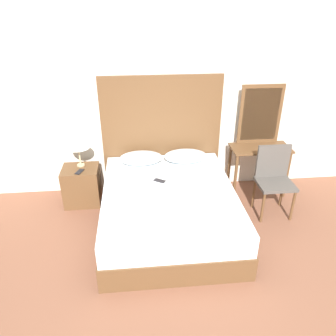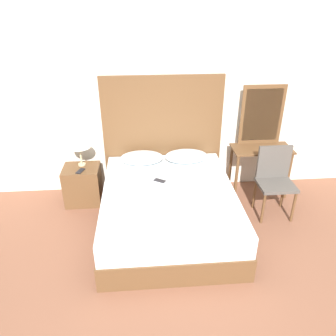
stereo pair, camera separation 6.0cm
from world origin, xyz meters
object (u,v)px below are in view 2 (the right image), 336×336
(bed, at_px, (169,209))
(chair, at_px, (275,177))
(phone_on_nightstand, at_px, (80,171))
(nightstand, at_px, (83,185))
(table_lamp, at_px, (79,143))
(vanity_desk, at_px, (261,158))
(phone_on_bed, at_px, (160,181))

(bed, distance_m, chair, 1.49)
(phone_on_nightstand, bearing_deg, nightstand, 97.25)
(nightstand, distance_m, phone_on_nightstand, 0.30)
(table_lamp, distance_m, vanity_desk, 2.59)
(phone_on_bed, relative_size, nightstand, 0.30)
(vanity_desk, bearing_deg, nightstand, -179.66)
(nightstand, bearing_deg, phone_on_nightstand, -82.75)
(nightstand, height_order, phone_on_nightstand, phone_on_nightstand)
(table_lamp, bearing_deg, vanity_desk, -1.53)
(bed, relative_size, phone_on_nightstand, 12.20)
(bed, height_order, chair, chair)
(table_lamp, xyz_separation_m, phone_on_nightstand, (0.01, -0.19, -0.34))
(bed, xyz_separation_m, nightstand, (-1.18, 0.72, -0.01))
(table_lamp, bearing_deg, phone_on_bed, -28.30)
(bed, bearing_deg, phone_on_nightstand, 152.16)
(vanity_desk, bearing_deg, bed, -152.39)
(nightstand, bearing_deg, table_lamp, 85.16)
(phone_on_nightstand, bearing_deg, phone_on_bed, -20.00)
(bed, distance_m, phone_on_bed, 0.38)
(nightstand, distance_m, table_lamp, 0.62)
(vanity_desk, bearing_deg, table_lamp, 178.47)
(nightstand, xyz_separation_m, table_lamp, (0.01, 0.08, 0.62))
(bed, relative_size, table_lamp, 4.81)
(phone_on_nightstand, bearing_deg, vanity_desk, 2.69)
(vanity_desk, bearing_deg, phone_on_bed, -161.28)
(bed, distance_m, phone_on_nightstand, 1.34)
(chair, bearing_deg, phone_on_bed, -178.92)
(table_lamp, height_order, chair, table_lamp)
(phone_on_nightstand, xyz_separation_m, chair, (2.60, -0.36, -0.01))
(phone_on_bed, xyz_separation_m, vanity_desk, (1.50, 0.51, 0.02))
(phone_on_bed, distance_m, nightstand, 1.22)
(bed, distance_m, table_lamp, 1.54)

